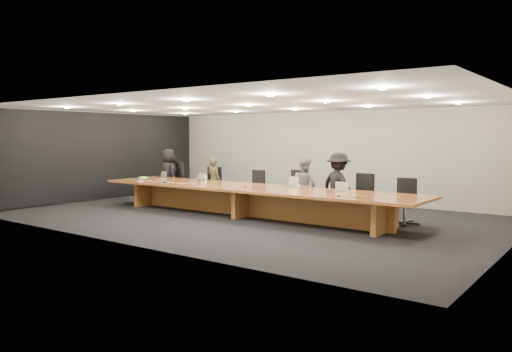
{
  "coord_description": "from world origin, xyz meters",
  "views": [
    {
      "loc": [
        7.61,
        -9.89,
        1.99
      ],
      "look_at": [
        0.0,
        0.3,
        1.0
      ],
      "focal_mm": 35.0,
      "sensor_mm": 36.0,
      "label": 1
    }
  ],
  "objects_px": {
    "person_c": "(305,186)",
    "mic_left": "(164,182)",
    "conference_table": "(249,196)",
    "chair_mid_left": "(253,189)",
    "chair_far_left": "(173,181)",
    "person_b": "(214,181)",
    "av_box": "(139,181)",
    "chair_right": "(360,196)",
    "laptop_e": "(342,187)",
    "chair_far_right": "(404,201)",
    "person_a": "(168,174)",
    "mic_right": "(339,195)",
    "amber_mug": "(199,181)",
    "laptop_a": "(161,175)",
    "laptop_d": "(290,182)",
    "chair_mid_right": "(291,191)",
    "laptop_b": "(199,177)",
    "mic_center": "(245,187)",
    "person_d": "(338,185)",
    "paper_cup_near": "(298,187)",
    "water_bottle": "(205,179)",
    "paper_cup_far": "(353,192)"
  },
  "relations": [
    {
      "from": "chair_far_left",
      "to": "chair_mid_right",
      "type": "xyz_separation_m",
      "value": [
        4.4,
        0.1,
        -0.03
      ]
    },
    {
      "from": "chair_far_right",
      "to": "mic_right",
      "type": "xyz_separation_m",
      "value": [
        -0.83,
        -1.62,
        0.23
      ]
    },
    {
      "from": "chair_mid_left",
      "to": "mic_right",
      "type": "height_order",
      "value": "chair_mid_left"
    },
    {
      "from": "laptop_a",
      "to": "av_box",
      "type": "height_order",
      "value": "laptop_a"
    },
    {
      "from": "chair_right",
      "to": "person_d",
      "type": "distance_m",
      "value": 0.63
    },
    {
      "from": "av_box",
      "to": "conference_table",
      "type": "bearing_deg",
      "value": 18.51
    },
    {
      "from": "person_b",
      "to": "mic_center",
      "type": "xyz_separation_m",
      "value": [
        2.42,
        -1.58,
        0.07
      ]
    },
    {
      "from": "conference_table",
      "to": "chair_far_left",
      "type": "distance_m",
      "value": 4.11
    },
    {
      "from": "person_a",
      "to": "laptop_b",
      "type": "xyz_separation_m",
      "value": [
        2.1,
        -0.8,
        0.06
      ]
    },
    {
      "from": "chair_far_right",
      "to": "person_b",
      "type": "height_order",
      "value": "person_b"
    },
    {
      "from": "chair_right",
      "to": "amber_mug",
      "type": "height_order",
      "value": "chair_right"
    },
    {
      "from": "chair_mid_right",
      "to": "person_c",
      "type": "bearing_deg",
      "value": 5.03
    },
    {
      "from": "person_c",
      "to": "mic_left",
      "type": "bearing_deg",
      "value": 41.43
    },
    {
      "from": "paper_cup_far",
      "to": "person_a",
      "type": "bearing_deg",
      "value": 171.54
    },
    {
      "from": "chair_far_left",
      "to": "amber_mug",
      "type": "bearing_deg",
      "value": -7.38
    },
    {
      "from": "laptop_d",
      "to": "laptop_e",
      "type": "relative_size",
      "value": 1.22
    },
    {
      "from": "chair_right",
      "to": "laptop_b",
      "type": "bearing_deg",
      "value": -164.79
    },
    {
      "from": "person_b",
      "to": "paper_cup_near",
      "type": "bearing_deg",
      "value": 169.67
    },
    {
      "from": "chair_mid_right",
      "to": "av_box",
      "type": "xyz_separation_m",
      "value": [
        -3.86,
        -1.91,
        0.19
      ]
    },
    {
      "from": "person_b",
      "to": "paper_cup_far",
      "type": "height_order",
      "value": "person_b"
    },
    {
      "from": "chair_far_left",
      "to": "person_a",
      "type": "xyz_separation_m",
      "value": [
        -0.18,
        -0.02,
        0.21
      ]
    },
    {
      "from": "mic_center",
      "to": "laptop_d",
      "type": "bearing_deg",
      "value": 41.58
    },
    {
      "from": "laptop_e",
      "to": "chair_mid_right",
      "type": "bearing_deg",
      "value": 131.34
    },
    {
      "from": "chair_right",
      "to": "person_c",
      "type": "relative_size",
      "value": 0.78
    },
    {
      "from": "person_b",
      "to": "paper_cup_far",
      "type": "distance_m",
      "value": 5.23
    },
    {
      "from": "laptop_e",
      "to": "amber_mug",
      "type": "xyz_separation_m",
      "value": [
        -4.29,
        -0.15,
        -0.07
      ]
    },
    {
      "from": "paper_cup_near",
      "to": "mic_right",
      "type": "distance_m",
      "value": 1.67
    },
    {
      "from": "chair_mid_right",
      "to": "amber_mug",
      "type": "distance_m",
      "value": 2.58
    },
    {
      "from": "amber_mug",
      "to": "mic_right",
      "type": "height_order",
      "value": "amber_mug"
    },
    {
      "from": "chair_right",
      "to": "laptop_e",
      "type": "relative_size",
      "value": 3.84
    },
    {
      "from": "conference_table",
      "to": "chair_mid_left",
      "type": "height_order",
      "value": "chair_mid_left"
    },
    {
      "from": "laptop_d",
      "to": "mic_left",
      "type": "xyz_separation_m",
      "value": [
        -3.49,
        -0.91,
        -0.13
      ]
    },
    {
      "from": "person_a",
      "to": "paper_cup_far",
      "type": "distance_m",
      "value": 7.0
    },
    {
      "from": "laptop_e",
      "to": "conference_table",
      "type": "bearing_deg",
      "value": 164.5
    },
    {
      "from": "laptop_e",
      "to": "water_bottle",
      "type": "distance_m",
      "value": 4.05
    },
    {
      "from": "person_c",
      "to": "mic_center",
      "type": "xyz_separation_m",
      "value": [
        -0.8,
        -1.5,
        0.04
      ]
    },
    {
      "from": "conference_table",
      "to": "chair_far_left",
      "type": "xyz_separation_m",
      "value": [
        -3.94,
        1.17,
        0.08
      ]
    },
    {
      "from": "chair_far_left",
      "to": "person_d",
      "type": "bearing_deg",
      "value": 18.89
    },
    {
      "from": "person_b",
      "to": "av_box",
      "type": "xyz_separation_m",
      "value": [
        -1.1,
        -1.91,
        0.07
      ]
    },
    {
      "from": "chair_far_left",
      "to": "laptop_a",
      "type": "xyz_separation_m",
      "value": [
        0.36,
        -0.85,
        0.26
      ]
    },
    {
      "from": "mic_center",
      "to": "person_b",
      "type": "bearing_deg",
      "value": 146.82
    },
    {
      "from": "conference_table",
      "to": "person_b",
      "type": "xyz_separation_m",
      "value": [
        -2.3,
        1.26,
        0.17
      ]
    },
    {
      "from": "chair_right",
      "to": "person_a",
      "type": "distance_m",
      "value": 6.6
    },
    {
      "from": "chair_mid_left",
      "to": "mic_right",
      "type": "bearing_deg",
      "value": -19.55
    },
    {
      "from": "chair_mid_right",
      "to": "mic_center",
      "type": "height_order",
      "value": "chair_mid_right"
    },
    {
      "from": "chair_far_right",
      "to": "mic_right",
      "type": "relative_size",
      "value": 9.23
    },
    {
      "from": "chair_far_right",
      "to": "mic_left",
      "type": "xyz_separation_m",
      "value": [
        -6.12,
        -1.66,
        0.23
      ]
    },
    {
      "from": "chair_mid_right",
      "to": "laptop_b",
      "type": "bearing_deg",
      "value": -145.02
    },
    {
      "from": "chair_far_right",
      "to": "person_a",
      "type": "distance_m",
      "value": 7.71
    },
    {
      "from": "laptop_a",
      "to": "laptop_d",
      "type": "xyz_separation_m",
      "value": [
        4.53,
        0.1,
        0.03
      ]
    }
  ]
}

